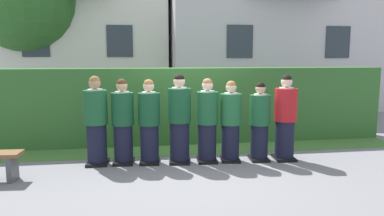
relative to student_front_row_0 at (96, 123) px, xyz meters
The scene contains 14 objects.
ground_plane 1.97m from the student_front_row_0, ahead, with size 60.00×60.00×0.00m, color slate.
student_front_row_0 is the anchor object (origin of this frame).
student_front_row_1 0.49m from the student_front_row_0, ahead, with size 0.42×0.49×1.61m.
student_front_row_2 0.99m from the student_front_row_0, ahead, with size 0.42×0.49×1.60m.
student_front_row_3 1.56m from the student_front_row_0, ahead, with size 0.44×0.55×1.70m.
student_front_row_4 2.09m from the student_front_row_0, ahead, with size 0.42×0.52×1.62m.
student_front_row_5 2.55m from the student_front_row_0, ahead, with size 0.42×0.49×1.57m.
student_front_row_6 3.12m from the student_front_row_0, ahead, with size 0.40×0.46×1.53m.
student_in_red_blazer 3.63m from the student_front_row_0, ahead, with size 0.44×0.51×1.68m.
hedge 2.39m from the student_front_row_0, 41.16° to the left, with size 9.75×0.70×1.76m.
school_building_main 9.63m from the student_front_row_0, 49.79° to the left, with size 8.38×4.19×6.44m.
school_building_annex 8.43m from the student_front_row_0, 98.46° to the left, with size 6.58×3.91×5.99m.
oak_tree_left 7.84m from the student_front_row_0, 114.48° to the left, with size 3.61×3.61×5.76m.
lawn_strip 2.11m from the student_front_row_0, 23.19° to the left, with size 9.75×0.90×0.01m, color #477A38.
Camera 1 is at (-1.01, -6.68, 2.02)m, focal length 33.62 mm.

